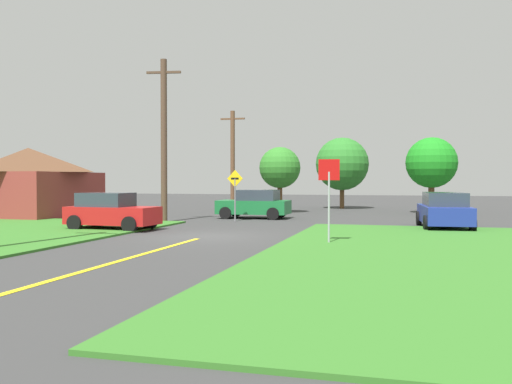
# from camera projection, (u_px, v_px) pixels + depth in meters

# --- Properties ---
(ground_plane) EXTENTS (120.00, 120.00, 0.00)m
(ground_plane) POSITION_uv_depth(u_px,v_px,m) (207.00, 236.00, 21.13)
(ground_plane) COLOR #353535
(grass_verge_right) EXTENTS (12.00, 20.00, 0.08)m
(grass_verge_right) POSITION_uv_depth(u_px,v_px,m) (479.00, 258.00, 14.84)
(grass_verge_right) COLOR #316E23
(grass_verge_right) RESTS_ON ground
(lane_stripe_center) EXTENTS (0.20, 14.00, 0.01)m
(lane_stripe_center) POSITION_uv_depth(u_px,v_px,m) (94.00, 268.00, 13.41)
(lane_stripe_center) COLOR yellow
(lane_stripe_center) RESTS_ON ground
(stop_sign) EXTENTS (0.70, 0.17, 2.87)m
(stop_sign) POSITION_uv_depth(u_px,v_px,m) (329.00, 185.00, 18.33)
(stop_sign) COLOR #9EA0A8
(stop_sign) RESTS_ON ground
(car_on_crossroad) EXTENTS (2.36, 4.56, 1.62)m
(car_on_crossroad) POSITION_uv_depth(u_px,v_px,m) (444.00, 211.00, 24.46)
(car_on_crossroad) COLOR navy
(car_on_crossroad) RESTS_ON ground
(parked_car_near_building) EXTENTS (4.02, 2.08, 1.62)m
(parked_car_near_building) POSITION_uv_depth(u_px,v_px,m) (111.00, 212.00, 23.74)
(parked_car_near_building) COLOR red
(parked_car_near_building) RESTS_ON ground
(car_approaching_junction) EXTENTS (4.00, 2.15, 1.62)m
(car_approaching_junction) POSITION_uv_depth(u_px,v_px,m) (255.00, 204.00, 30.96)
(car_approaching_junction) COLOR #196B33
(car_approaching_junction) RESTS_ON ground
(utility_pole_mid) EXTENTS (1.80, 0.40, 8.39)m
(utility_pole_mid) POSITION_uv_depth(u_px,v_px,m) (164.00, 139.00, 28.17)
(utility_pole_mid) COLOR #4F382A
(utility_pole_mid) RESTS_ON ground
(utility_pole_far) EXTENTS (1.80, 0.32, 7.17)m
(utility_pole_far) POSITION_uv_depth(u_px,v_px,m) (233.00, 159.00, 39.47)
(utility_pole_far) COLOR brown
(utility_pole_far) RESTS_ON ground
(direction_sign) EXTENTS (0.90, 0.18, 2.70)m
(direction_sign) POSITION_uv_depth(u_px,v_px,m) (235.00, 189.00, 28.78)
(direction_sign) COLOR slate
(direction_sign) RESTS_ON ground
(oak_tree_left) EXTENTS (4.00, 4.00, 5.39)m
(oak_tree_left) POSITION_uv_depth(u_px,v_px,m) (342.00, 164.00, 41.39)
(oak_tree_left) COLOR brown
(oak_tree_left) RESTS_ON ground
(pine_tree_center) EXTENTS (2.74, 2.74, 4.37)m
(pine_tree_center) POSITION_uv_depth(u_px,v_px,m) (280.00, 168.00, 36.31)
(pine_tree_center) COLOR brown
(pine_tree_center) RESTS_ON ground
(oak_tree_right) EXTENTS (3.28, 3.28, 4.94)m
(oak_tree_right) POSITION_uv_depth(u_px,v_px,m) (432.00, 163.00, 35.31)
(oak_tree_right) COLOR brown
(oak_tree_right) RESTS_ON ground
(barn) EXTENTS (6.50, 6.73, 4.10)m
(barn) POSITION_uv_depth(u_px,v_px,m) (28.00, 182.00, 32.63)
(barn) COLOR maroon
(barn) RESTS_ON ground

